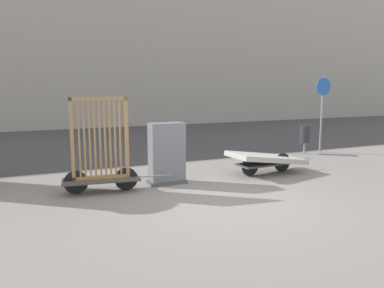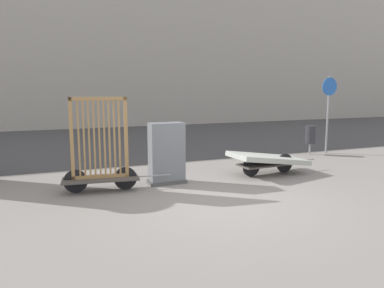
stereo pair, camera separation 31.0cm
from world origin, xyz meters
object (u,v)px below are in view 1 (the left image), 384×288
Objects in this scene: utility_cabinet at (167,155)px; sign_post at (322,103)px; bike_cart_with_bedframe at (101,159)px; trash_bin at (305,134)px; bike_cart_with_mattress at (267,159)px.

utility_cabinet is 0.55× the size of sign_post.
utility_cabinet is at bearing 11.65° from bike_cart_with_bedframe.
utility_cabinet is at bearing -161.80° from trash_bin.
bike_cart_with_bedframe is 2.45× the size of trash_bin.
sign_post is at bearing 16.28° from utility_cabinet.
utility_cabinet is 1.48× the size of trash_bin.
utility_cabinet reaches higher than bike_cart_with_mattress.
bike_cart_with_mattress is 0.99× the size of sign_post.
sign_post reaches higher than bike_cart_with_bedframe.
bike_cart_with_mattress is 2.67× the size of trash_bin.
utility_cabinet reaches higher than trash_bin.
sign_post is (7.54, 1.90, 0.95)m from bike_cart_with_bedframe.
utility_cabinet is (-2.61, 0.12, 0.26)m from bike_cart_with_mattress.
bike_cart_with_bedframe is at bearing -164.54° from trash_bin.
bike_cart_with_bedframe reaches higher than bike_cart_with_mattress.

